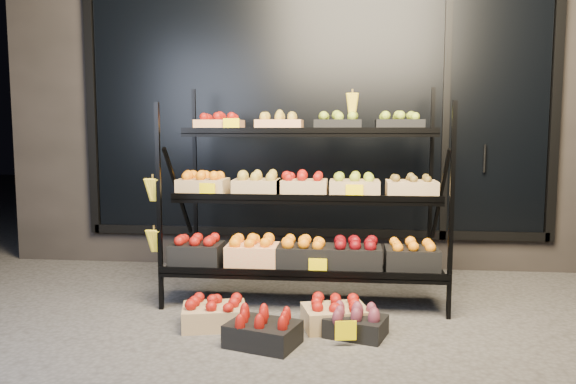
# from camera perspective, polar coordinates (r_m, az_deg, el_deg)

# --- Properties ---
(ground) EXTENTS (24.00, 24.00, 0.00)m
(ground) POSITION_cam_1_polar(r_m,az_deg,el_deg) (3.92, 1.12, -13.10)
(ground) COLOR #514F4C
(ground) RESTS_ON ground
(building) EXTENTS (6.00, 2.08, 3.50)m
(building) POSITION_cam_1_polar(r_m,az_deg,el_deg) (6.30, 3.20, 10.31)
(building) COLOR #2D2826
(building) RESTS_ON ground
(display_rack) EXTENTS (2.18, 1.02, 1.71)m
(display_rack) POSITION_cam_1_polar(r_m,az_deg,el_deg) (4.33, 1.60, -0.56)
(display_rack) COLOR black
(display_rack) RESTS_ON ground
(tag_floor_b) EXTENTS (0.13, 0.01, 0.12)m
(tag_floor_b) POSITION_cam_1_polar(r_m,az_deg,el_deg) (3.52, 5.88, -14.44)
(tag_floor_b) COLOR #FFDF00
(tag_floor_b) RESTS_ON ground
(floor_crate_left) EXTENTS (0.47, 0.39, 0.21)m
(floor_crate_left) POSITION_cam_1_polar(r_m,az_deg,el_deg) (3.85, -7.51, -12.04)
(floor_crate_left) COLOR tan
(floor_crate_left) RESTS_ON ground
(floor_crate_midleft) EXTENTS (0.49, 0.42, 0.21)m
(floor_crate_midleft) POSITION_cam_1_polar(r_m,az_deg,el_deg) (3.51, -2.56, -13.81)
(floor_crate_midleft) COLOR black
(floor_crate_midleft) RESTS_ON ground
(floor_crate_midright) EXTENTS (0.48, 0.41, 0.21)m
(floor_crate_midright) POSITION_cam_1_polar(r_m,az_deg,el_deg) (3.81, 4.83, -12.21)
(floor_crate_midright) COLOR tan
(floor_crate_midright) RESTS_ON ground
(floor_crate_right) EXTENTS (0.43, 0.37, 0.19)m
(floor_crate_right) POSITION_cam_1_polar(r_m,az_deg,el_deg) (3.68, 6.90, -13.00)
(floor_crate_right) COLOR black
(floor_crate_right) RESTS_ON ground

